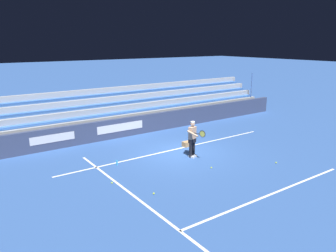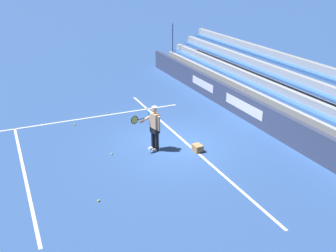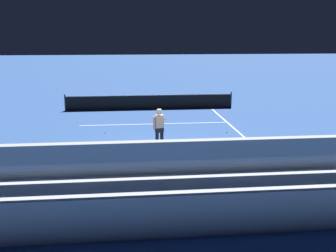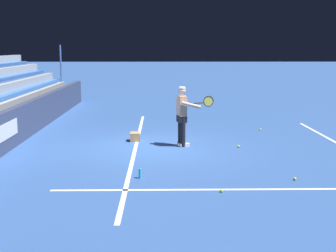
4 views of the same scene
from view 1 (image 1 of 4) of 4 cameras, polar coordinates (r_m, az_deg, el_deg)
ground_plane at (r=16.09m, az=1.97°, el=-4.63°), size 160.00×160.00×0.00m
court_baseline_white at (r=16.47m, az=0.92°, el=-4.16°), size 12.00×0.10×0.01m
court_sideline_white at (r=10.93m, az=-2.81°, el=-14.35°), size 0.10×12.00×0.01m
court_service_line_white at (r=12.48m, az=17.62°, el=-11.20°), size 8.22×0.10×0.01m
back_wall_sponsor_board at (r=19.19m, az=-5.34°, el=0.19°), size 22.82×0.25×1.10m
bleacher_stand at (r=20.72m, az=-7.84°, el=1.69°), size 21.68×2.40×2.95m
tennis_player at (r=15.25m, az=4.31°, el=-2.22°), size 0.59×1.06×1.71m
ball_box_cardboard at (r=16.99m, az=3.23°, el=-3.14°), size 0.42×0.32×0.26m
tennis_ball_stray_back at (r=14.25m, az=7.55°, el=-7.21°), size 0.07×0.07×0.07m
tennis_ball_toward_net at (r=12.89m, az=-9.73°, el=-9.71°), size 0.07×0.07×0.07m
tennis_ball_far_left at (r=11.89m, az=-2.49°, el=-11.66°), size 0.07×0.07×0.07m
tennis_ball_far_right at (r=15.46m, az=18.30°, el=-6.08°), size 0.07×0.07×0.07m
water_bottle at (r=14.65m, az=-8.88°, el=-6.32°), size 0.07×0.07×0.22m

